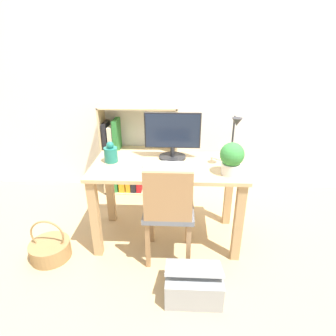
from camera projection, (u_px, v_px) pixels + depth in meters
ground_plane at (168, 236)px, 2.67m from camera, size 10.00×10.00×0.00m
wall_back at (172, 80)px, 3.11m from camera, size 8.00×0.05×2.60m
desk at (167, 181)px, 2.43m from camera, size 1.28×0.63×0.74m
monitor at (173, 134)px, 2.42m from camera, size 0.48×0.24×0.41m
keyboard at (167, 164)px, 2.35m from camera, size 0.40×0.12×0.02m
vase at (111, 154)px, 2.40m from camera, size 0.12×0.12×0.18m
desk_lamp at (234, 137)px, 2.23m from camera, size 0.10×0.19×0.42m
potted_plant at (232, 158)px, 2.14m from camera, size 0.19×0.19×0.26m
chair at (169, 210)px, 2.21m from camera, size 0.40×0.40×0.87m
bookshelf at (129, 160)px, 3.34m from camera, size 0.87×0.28×1.05m
basket at (50, 249)px, 2.38m from camera, size 0.33×0.33×0.37m
storage_box at (193, 284)px, 2.00m from camera, size 0.41×0.32×0.27m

